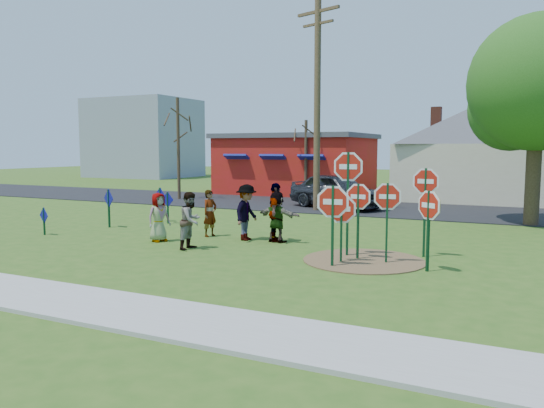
{
  "coord_description": "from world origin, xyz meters",
  "views": [
    {
      "loc": [
        8.27,
        -14.43,
        2.96
      ],
      "look_at": [
        1.05,
        0.57,
        1.21
      ],
      "focal_mm": 35.0,
      "sensor_mm": 36.0,
      "label": 1
    }
  ],
  "objects_px": {
    "person_a": "(159,217)",
    "leafy_tree": "(541,90)",
    "stop_sign_d": "(426,189)",
    "person_b": "(210,213)",
    "stop_sign_b": "(348,177)",
    "stop_sign_a": "(333,208)",
    "utility_pole": "(317,100)",
    "stop_sign_c": "(387,204)",
    "suv": "(337,191)"
  },
  "relations": [
    {
      "from": "person_a",
      "to": "leafy_tree",
      "type": "distance_m",
      "value": 14.78
    },
    {
      "from": "stop_sign_d",
      "to": "person_b",
      "type": "xyz_separation_m",
      "value": [
        -7.1,
        0.34,
        -1.07
      ]
    },
    {
      "from": "person_a",
      "to": "person_b",
      "type": "xyz_separation_m",
      "value": [
        0.95,
        1.53,
        0.01
      ]
    },
    {
      "from": "stop_sign_b",
      "to": "stop_sign_a",
      "type": "bearing_deg",
      "value": -95.27
    },
    {
      "from": "stop_sign_b",
      "to": "utility_pole",
      "type": "bearing_deg",
      "value": 107.43
    },
    {
      "from": "stop_sign_a",
      "to": "leafy_tree",
      "type": "bearing_deg",
      "value": 56.47
    },
    {
      "from": "stop_sign_c",
      "to": "suv",
      "type": "xyz_separation_m",
      "value": [
        -5.2,
        11.33,
        -0.63
      ]
    },
    {
      "from": "utility_pole",
      "to": "person_b",
      "type": "bearing_deg",
      "value": -93.89
    },
    {
      "from": "stop_sign_d",
      "to": "person_a",
      "type": "distance_m",
      "value": 8.21
    },
    {
      "from": "stop_sign_d",
      "to": "utility_pole",
      "type": "bearing_deg",
      "value": 131.56
    },
    {
      "from": "person_a",
      "to": "suv",
      "type": "relative_size",
      "value": 0.31
    },
    {
      "from": "stop_sign_a",
      "to": "stop_sign_c",
      "type": "height_order",
      "value": "stop_sign_c"
    },
    {
      "from": "person_b",
      "to": "suv",
      "type": "relative_size",
      "value": 0.31
    },
    {
      "from": "person_a",
      "to": "utility_pole",
      "type": "distance_m",
      "value": 11.05
    },
    {
      "from": "stop_sign_b",
      "to": "stop_sign_d",
      "type": "relative_size",
      "value": 1.18
    },
    {
      "from": "stop_sign_d",
      "to": "suv",
      "type": "height_order",
      "value": "stop_sign_d"
    },
    {
      "from": "stop_sign_a",
      "to": "person_b",
      "type": "height_order",
      "value": "stop_sign_a"
    },
    {
      "from": "stop_sign_d",
      "to": "leafy_tree",
      "type": "height_order",
      "value": "leafy_tree"
    },
    {
      "from": "person_a",
      "to": "person_b",
      "type": "distance_m",
      "value": 1.8
    },
    {
      "from": "stop_sign_a",
      "to": "utility_pole",
      "type": "bearing_deg",
      "value": 104.07
    },
    {
      "from": "stop_sign_a",
      "to": "person_a",
      "type": "relative_size",
      "value": 1.4
    },
    {
      "from": "stop_sign_d",
      "to": "suv",
      "type": "bearing_deg",
      "value": 125.62
    },
    {
      "from": "utility_pole",
      "to": "stop_sign_c",
      "type": "bearing_deg",
      "value": -60.17
    },
    {
      "from": "stop_sign_c",
      "to": "stop_sign_d",
      "type": "xyz_separation_m",
      "value": [
        0.73,
        1.26,
        0.32
      ]
    },
    {
      "from": "stop_sign_b",
      "to": "utility_pole",
      "type": "height_order",
      "value": "utility_pole"
    },
    {
      "from": "stop_sign_d",
      "to": "suv",
      "type": "xyz_separation_m",
      "value": [
        -5.93,
        10.07,
        -0.95
      ]
    },
    {
      "from": "leafy_tree",
      "to": "person_a",
      "type": "bearing_deg",
      "value": -140.19
    },
    {
      "from": "stop_sign_c",
      "to": "suv",
      "type": "height_order",
      "value": "stop_sign_c"
    },
    {
      "from": "person_b",
      "to": "suv",
      "type": "height_order",
      "value": "suv"
    },
    {
      "from": "stop_sign_b",
      "to": "suv",
      "type": "distance_m",
      "value": 11.66
    },
    {
      "from": "stop_sign_a",
      "to": "suv",
      "type": "xyz_separation_m",
      "value": [
        -4.07,
        12.3,
        -0.58
      ]
    },
    {
      "from": "stop_sign_c",
      "to": "utility_pole",
      "type": "height_order",
      "value": "utility_pole"
    },
    {
      "from": "stop_sign_b",
      "to": "person_a",
      "type": "relative_size",
      "value": 1.93
    },
    {
      "from": "person_b",
      "to": "suv",
      "type": "distance_m",
      "value": 9.8
    },
    {
      "from": "stop_sign_c",
      "to": "utility_pole",
      "type": "distance_m",
      "value": 12.2
    },
    {
      "from": "stop_sign_a",
      "to": "stop_sign_d",
      "type": "height_order",
      "value": "stop_sign_d"
    },
    {
      "from": "stop_sign_c",
      "to": "suv",
      "type": "distance_m",
      "value": 12.48
    },
    {
      "from": "stop_sign_d",
      "to": "leafy_tree",
      "type": "xyz_separation_m",
      "value": [
        2.8,
        7.86,
        3.28
      ]
    },
    {
      "from": "person_b",
      "to": "utility_pole",
      "type": "height_order",
      "value": "utility_pole"
    },
    {
      "from": "stop_sign_a",
      "to": "person_b",
      "type": "bearing_deg",
      "value": 145.02
    },
    {
      "from": "stop_sign_c",
      "to": "utility_pole",
      "type": "xyz_separation_m",
      "value": [
        -5.79,
        10.09,
        3.66
      ]
    },
    {
      "from": "stop_sign_a",
      "to": "person_b",
      "type": "distance_m",
      "value": 5.88
    },
    {
      "from": "stop_sign_c",
      "to": "person_a",
      "type": "height_order",
      "value": "stop_sign_c"
    },
    {
      "from": "stop_sign_d",
      "to": "stop_sign_c",
      "type": "bearing_deg",
      "value": -114.92
    },
    {
      "from": "stop_sign_a",
      "to": "suv",
      "type": "relative_size",
      "value": 0.43
    },
    {
      "from": "stop_sign_a",
      "to": "leafy_tree",
      "type": "height_order",
      "value": "leafy_tree"
    },
    {
      "from": "suv",
      "to": "person_a",
      "type": "bearing_deg",
      "value": -168.94
    },
    {
      "from": "stop_sign_a",
      "to": "stop_sign_b",
      "type": "relative_size",
      "value": 0.73
    },
    {
      "from": "stop_sign_a",
      "to": "stop_sign_c",
      "type": "xyz_separation_m",
      "value": [
        1.13,
        0.98,
        0.05
      ]
    },
    {
      "from": "suv",
      "to": "utility_pole",
      "type": "distance_m",
      "value": 4.51
    }
  ]
}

